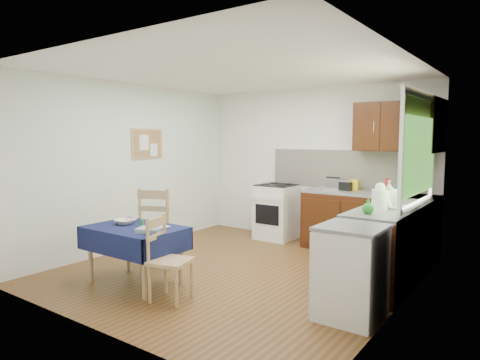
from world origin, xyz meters
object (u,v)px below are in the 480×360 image
Objects in this scene: chair_near at (167,256)px; sandwich_press at (344,185)px; toaster at (333,184)px; dining_table at (135,236)px; chair_far at (159,225)px; dish_rack at (393,206)px; kettle at (380,198)px.

sandwich_press is at bearing -26.25° from chair_near.
chair_near is 3.46× the size of toaster.
dining_table is 3.15m from toaster.
chair_far is 4.16× the size of toaster.
chair_near is 3.20× the size of sandwich_press.
dish_rack is 1.42× the size of kettle.
toaster is 0.93× the size of sandwich_press.
toaster is at bearing 129.68° from kettle.
kettle is (1.00, -1.45, 0.05)m from sandwich_press.
chair_far reaches higher than dining_table.
chair_far is at bearing -160.94° from kettle.
dining_table is 0.64m from chair_far.
dish_rack reaches higher than chair_near.
toaster is at bearing -142.76° from chair_far.
chair_near is at bearing 3.55° from dining_table.
sandwich_press is at bearing 5.85° from toaster.
dining_table is 2.62× the size of dish_rack.
sandwich_press is (0.16, 0.05, -0.01)m from toaster.
dish_rack is at bearing 67.63° from kettle.
sandwich_press is at bearing 81.26° from dining_table.
chair_near is at bearing -107.18° from sandwich_press.
sandwich_press is 0.92× the size of kettle.
dining_table is 3.72× the size of kettle.
kettle is at bearing -59.58° from chair_near.
kettle reaches higher than dish_rack.
dining_table is at bearing 89.88° from chair_far.
toaster is (0.52, 3.03, 0.52)m from chair_near.
chair_near is 2.41m from kettle.
chair_near is 3.19m from sandwich_press.
sandwich_press is at bearing 124.64° from kettle.
kettle is (2.34, 1.49, 0.47)m from dining_table.
dining_table is at bearing -129.31° from dish_rack.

